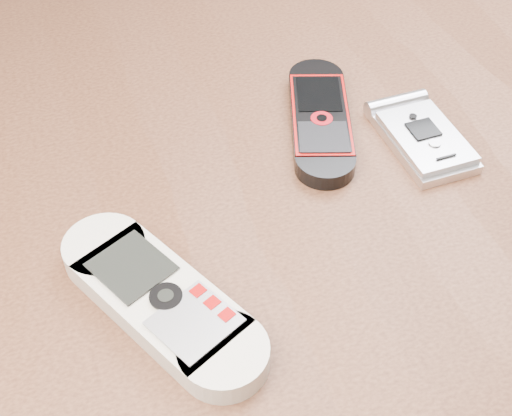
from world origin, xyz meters
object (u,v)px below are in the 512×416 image
object	(u,v)px
table	(250,303)
motorola_razr	(424,138)
nokia_white	(160,299)
nokia_black_red	(320,119)

from	to	relation	value
table	motorola_razr	bearing A→B (deg)	11.58
nokia_white	nokia_black_red	xyz separation A→B (m)	(0.17, 0.14, -0.00)
nokia_white	motorola_razr	distance (m)	0.26
nokia_white	nokia_black_red	size ratio (longest dim) A/B	1.13
nokia_white	nokia_black_red	world-z (taller)	nokia_white
motorola_razr	nokia_black_red	bearing A→B (deg)	142.94
nokia_white	nokia_black_red	distance (m)	0.22
nokia_black_red	motorola_razr	world-z (taller)	same
nokia_white	motorola_razr	xyz separation A→B (m)	(0.24, 0.09, -0.00)
table	nokia_black_red	distance (m)	0.17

